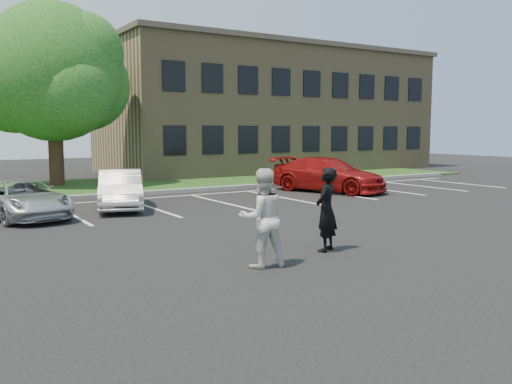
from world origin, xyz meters
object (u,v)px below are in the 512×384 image
at_px(man_white_shirt, 262,218).
at_px(car_silver_minivan, 24,199).
at_px(car_red_compact, 328,175).
at_px(man_black_suit, 326,210).
at_px(car_white_sedan, 121,190).
at_px(office_building, 268,110).
at_px(tree, 54,76).

bearing_deg(man_white_shirt, car_silver_minivan, -60.14).
bearing_deg(car_red_compact, man_white_shirt, -155.81).
distance_m(man_black_suit, car_red_compact, 12.14).
xyz_separation_m(man_black_suit, car_silver_minivan, (-5.07, 8.62, -0.36)).
relative_size(man_white_shirt, car_white_sedan, 0.48).
distance_m(man_white_shirt, car_silver_minivan, 9.58).
bearing_deg(office_building, car_white_sedan, -137.81).
xyz_separation_m(man_black_suit, car_white_sedan, (-1.84, 9.05, -0.28)).
distance_m(man_black_suit, car_silver_minivan, 10.01).
relative_size(car_silver_minivan, car_red_compact, 0.81).
relative_size(man_black_suit, man_white_shirt, 0.96).
bearing_deg(car_silver_minivan, man_white_shirt, -80.54).
height_order(tree, car_silver_minivan, tree).
distance_m(office_building, tree, 15.90).
height_order(man_black_suit, car_white_sedan, man_black_suit).
distance_m(car_white_sedan, car_red_compact, 9.60).
bearing_deg(man_white_shirt, man_black_suit, -156.37).
height_order(office_building, man_white_shirt, office_building).
xyz_separation_m(man_black_suit, man_white_shirt, (-2.01, -0.44, 0.04)).
xyz_separation_m(office_building, man_white_shirt, (-15.15, -23.07, -3.16)).
height_order(man_black_suit, car_silver_minivan, man_black_suit).
bearing_deg(man_white_shirt, car_white_sedan, -79.78).
xyz_separation_m(tree, man_black_suit, (2.04, -18.07, -4.39)).
xyz_separation_m(man_black_suit, car_red_compact, (7.75, 9.34, -0.19)).
bearing_deg(man_black_suit, car_white_sedan, -109.89).
height_order(man_black_suit, man_white_shirt, man_white_shirt).
distance_m(car_silver_minivan, car_white_sedan, 3.25).
relative_size(tree, car_red_compact, 1.66).
height_order(car_silver_minivan, car_white_sedan, car_white_sedan).
bearing_deg(man_white_shirt, office_building, -112.09).
relative_size(man_black_suit, car_silver_minivan, 0.45).
height_order(man_white_shirt, car_white_sedan, man_white_shirt).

